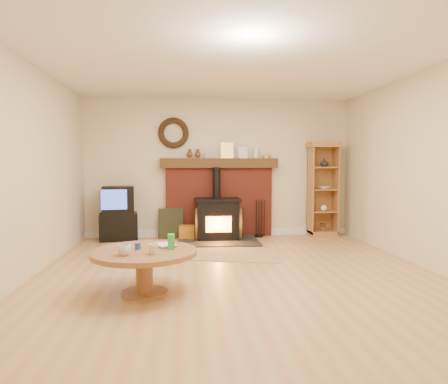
{
  "coord_description": "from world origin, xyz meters",
  "views": [
    {
      "loc": [
        -0.63,
        -4.84,
        1.37
      ],
      "look_at": [
        -0.07,
        1.0,
        0.96
      ],
      "focal_mm": 32.0,
      "sensor_mm": 36.0,
      "label": 1
    }
  ],
  "objects": [
    {
      "name": "ground",
      "position": [
        0.0,
        0.0,
        0.0
      ],
      "size": [
        5.5,
        5.5,
        0.0
      ],
      "primitive_type": "plane",
      "color": "#BA834D",
      "rests_on": "ground"
    },
    {
      "name": "room_shell",
      "position": [
        -0.02,
        0.09,
        1.72
      ],
      "size": [
        5.02,
        5.52,
        2.61
      ],
      "color": "beige",
      "rests_on": "ground"
    },
    {
      "name": "chimney_breast",
      "position": [
        0.0,
        2.67,
        0.8
      ],
      "size": [
        2.2,
        0.22,
        1.78
      ],
      "color": "maroon",
      "rests_on": "ground"
    },
    {
      "name": "wood_stove",
      "position": [
        -0.06,
        2.27,
        0.37
      ],
      "size": [
        1.4,
        1.0,
        1.31
      ],
      "color": "black",
      "rests_on": "ground"
    },
    {
      "name": "area_rug",
      "position": [
        0.05,
        1.13,
        0.01
      ],
      "size": [
        1.64,
        1.31,
        0.01
      ],
      "primitive_type": "cube",
      "rotation": [
        0.0,
        0.0,
        -0.24
      ],
      "color": "brown",
      "rests_on": "ground"
    },
    {
      "name": "tv_unit",
      "position": [
        -1.84,
        2.47,
        0.47
      ],
      "size": [
        0.72,
        0.55,
        0.97
      ],
      "color": "black",
      "rests_on": "ground"
    },
    {
      "name": "curio_cabinet",
      "position": [
        1.98,
        2.55,
        0.9
      ],
      "size": [
        0.57,
        0.41,
        1.79
      ],
      "color": "brown",
      "rests_on": "ground"
    },
    {
      "name": "firelog_box",
      "position": [
        -0.54,
        2.4,
        0.13
      ],
      "size": [
        0.43,
        0.3,
        0.25
      ],
      "primitive_type": "cube",
      "rotation": [
        0.0,
        0.0,
        -0.12
      ],
      "color": "orange",
      "rests_on": "ground"
    },
    {
      "name": "leaning_painting",
      "position": [
        -0.91,
        2.55,
        0.28
      ],
      "size": [
        0.46,
        0.12,
        0.55
      ],
      "primitive_type": "cube",
      "rotation": [
        -0.17,
        0.0,
        0.0
      ],
      "color": "black",
      "rests_on": "ground"
    },
    {
      "name": "fire_tools",
      "position": [
        0.75,
        2.5,
        0.16
      ],
      "size": [
        0.19,
        0.16,
        0.7
      ],
      "color": "black",
      "rests_on": "ground"
    },
    {
      "name": "coffee_table",
      "position": [
        -1.07,
        -0.65,
        0.38
      ],
      "size": [
        1.11,
        1.11,
        0.63
      ],
      "color": "brown",
      "rests_on": "ground"
    }
  ]
}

